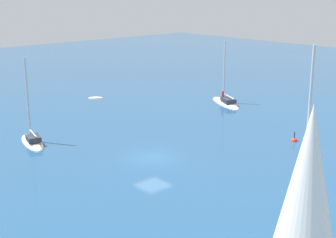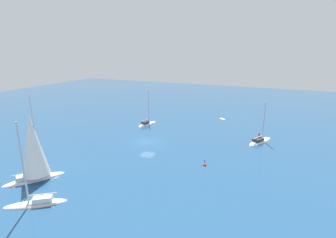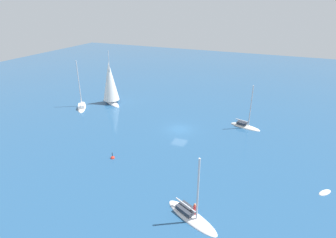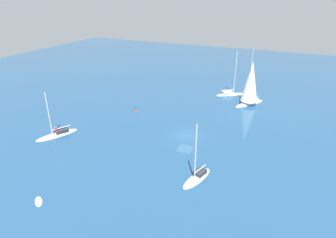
{
  "view_description": "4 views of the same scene",
  "coord_description": "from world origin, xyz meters",
  "px_view_note": "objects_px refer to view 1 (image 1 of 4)",
  "views": [
    {
      "loc": [
        -29.07,
        24.78,
        13.73
      ],
      "look_at": [
        2.05,
        -3.61,
        2.22
      ],
      "focal_mm": 52.13,
      "sensor_mm": 36.0,
      "label": 1
    },
    {
      "loc": [
        -40.25,
        -21.87,
        16.87
      ],
      "look_at": [
        6.9,
        -1.1,
        2.81
      ],
      "focal_mm": 28.05,
      "sensor_mm": 36.0,
      "label": 2
    },
    {
      "loc": [
        15.02,
        -40.06,
        20.7
      ],
      "look_at": [
        -1.62,
        -1.35,
        2.27
      ],
      "focal_mm": 29.27,
      "sensor_mm": 36.0,
      "label": 3
    },
    {
      "loc": [
        38.55,
        14.52,
        21.5
      ],
      "look_at": [
        -1.64,
        -3.89,
        1.53
      ],
      "focal_mm": 30.51,
      "sensor_mm": 36.0,
      "label": 4
    }
  ],
  "objects_px": {
    "tender": "(96,98)",
    "channel_buoy": "(294,141)",
    "yacht": "(226,102)",
    "ketch": "(306,205)",
    "sloop": "(32,141)"
  },
  "relations": [
    {
      "from": "tender",
      "to": "channel_buoy",
      "type": "distance_m",
      "value": 27.31
    },
    {
      "from": "yacht",
      "to": "channel_buoy",
      "type": "bearing_deg",
      "value": -179.47
    },
    {
      "from": "ketch",
      "to": "yacht",
      "type": "distance_m",
      "value": 37.55
    },
    {
      "from": "tender",
      "to": "channel_buoy",
      "type": "relative_size",
      "value": 1.68
    },
    {
      "from": "ketch",
      "to": "yacht",
      "type": "bearing_deg",
      "value": -9.92
    },
    {
      "from": "yacht",
      "to": "ketch",
      "type": "bearing_deg",
      "value": 162.03
    },
    {
      "from": "sloop",
      "to": "yacht",
      "type": "distance_m",
      "value": 24.62
    },
    {
      "from": "ketch",
      "to": "channel_buoy",
      "type": "distance_m",
      "value": 23.58
    },
    {
      "from": "sloop",
      "to": "yacht",
      "type": "bearing_deg",
      "value": -78.9
    },
    {
      "from": "ketch",
      "to": "channel_buoy",
      "type": "height_order",
      "value": "ketch"
    },
    {
      "from": "ketch",
      "to": "tender",
      "type": "xyz_separation_m",
      "value": [
        40.15,
        -15.82,
        -4.27
      ]
    },
    {
      "from": "sloop",
      "to": "channel_buoy",
      "type": "distance_m",
      "value": 23.88
    },
    {
      "from": "channel_buoy",
      "to": "yacht",
      "type": "bearing_deg",
      "value": -25.07
    },
    {
      "from": "tender",
      "to": "yacht",
      "type": "relative_size",
      "value": 0.25
    },
    {
      "from": "sloop",
      "to": "channel_buoy",
      "type": "xyz_separation_m",
      "value": [
        -15.66,
        -18.02,
        -0.19
      ]
    }
  ]
}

